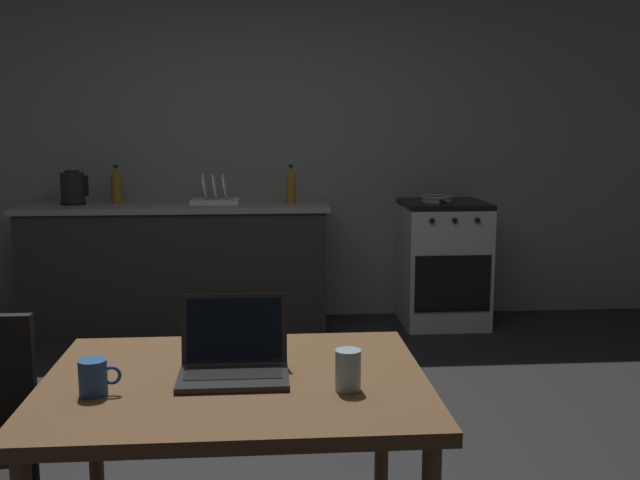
% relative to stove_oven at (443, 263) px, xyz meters
% --- Properties ---
extents(ground_plane, '(12.00, 12.00, 0.00)m').
position_rel_stove_oven_xyz_m(ground_plane, '(-1.30, -2.32, -0.46)').
color(ground_plane, black).
extents(back_wall, '(6.40, 0.10, 2.70)m').
position_rel_stove_oven_xyz_m(back_wall, '(-1.00, 0.35, 0.89)').
color(back_wall, gray).
rests_on(back_wall, ground_plane).
extents(kitchen_counter, '(2.16, 0.64, 0.92)m').
position_rel_stove_oven_xyz_m(kitchen_counter, '(-1.94, 0.00, 0.00)').
color(kitchen_counter, '#282623').
rests_on(kitchen_counter, ground_plane).
extents(stove_oven, '(0.60, 0.62, 0.92)m').
position_rel_stove_oven_xyz_m(stove_oven, '(0.00, 0.00, 0.00)').
color(stove_oven, '#B7BABF').
rests_on(stove_oven, ground_plane).
extents(dining_table, '(1.13, 0.88, 0.75)m').
position_rel_stove_oven_xyz_m(dining_table, '(-1.42, -3.21, 0.21)').
color(dining_table, brown).
rests_on(dining_table, ground_plane).
extents(laptop, '(0.32, 0.26, 0.23)m').
position_rel_stove_oven_xyz_m(laptop, '(-1.42, -3.19, 0.33)').
color(laptop, '#232326').
rests_on(laptop, dining_table).
extents(electric_kettle, '(0.19, 0.17, 0.24)m').
position_rel_stove_oven_xyz_m(electric_kettle, '(-2.65, 0.00, 0.57)').
color(electric_kettle, black).
rests_on(electric_kettle, kitchen_counter).
extents(bottle, '(0.07, 0.07, 0.28)m').
position_rel_stove_oven_xyz_m(bottle, '(-1.12, -0.05, 0.59)').
color(bottle, '#8C601E').
rests_on(bottle, kitchen_counter).
extents(frying_pan, '(0.25, 0.42, 0.05)m').
position_rel_stove_oven_xyz_m(frying_pan, '(-0.06, -0.03, 0.48)').
color(frying_pan, gray).
rests_on(frying_pan, stove_oven).
extents(coffee_mug, '(0.12, 0.08, 0.10)m').
position_rel_stove_oven_xyz_m(coffee_mug, '(-1.80, -3.32, 0.34)').
color(coffee_mug, '#264C8C').
rests_on(coffee_mug, dining_table).
extents(drinking_glass, '(0.07, 0.07, 0.12)m').
position_rel_stove_oven_xyz_m(drinking_glass, '(-1.10, -3.34, 0.35)').
color(drinking_glass, '#99B7C6').
rests_on(drinking_glass, dining_table).
extents(dish_rack, '(0.34, 0.26, 0.21)m').
position_rel_stove_oven_xyz_m(dish_rack, '(-1.66, 0.00, 0.51)').
color(dish_rack, silver).
rests_on(dish_rack, kitchen_counter).
extents(bottle_b, '(0.08, 0.08, 0.27)m').
position_rel_stove_oven_xyz_m(bottle_b, '(-2.37, 0.08, 0.59)').
color(bottle_b, '#8C601E').
rests_on(bottle_b, kitchen_counter).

